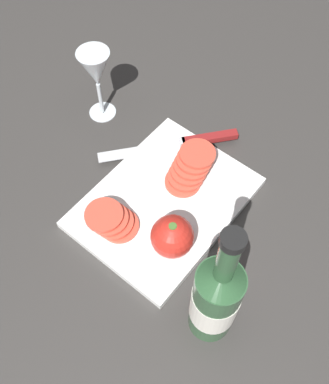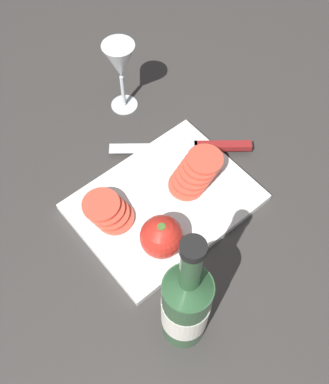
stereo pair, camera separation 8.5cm
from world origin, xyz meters
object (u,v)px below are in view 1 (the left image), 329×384
Objects in this scene: knife at (193,141)px; tomato_slice_stack_far at (112,220)px; wine_bottle at (215,299)px; whole_tomato at (172,236)px; wine_glass at (96,72)px; tomato_slice_stack_near at (190,168)px.

tomato_slice_stack_far is at bearing 39.09° from knife.
knife is at bearing -0.25° from tomato_slice_stack_far.
knife is at bearing 41.47° from wine_bottle.
knife is (0.22, 0.11, -0.03)m from whole_tomato.
wine_glass is at bearing 63.76° from wine_bottle.
whole_tomato is 0.33× the size of knife.
tomato_slice_stack_near is (0.21, 0.20, -0.07)m from wine_bottle.
tomato_slice_stack_near is at bearing 71.13° from knife.
wine_bottle is 2.64× the size of tomato_slice_stack_near.
wine_glass is 0.38m from whole_tomato.
wine_bottle is 0.16m from whole_tomato.
tomato_slice_stack_far is at bearing 83.58° from wine_bottle.
wine_glass is 1.69× the size of tomato_slice_stack_far.
knife is 1.99× the size of tomato_slice_stack_near.
wine_bottle reaches higher than knife.
tomato_slice_stack_near is (-0.07, -0.04, 0.02)m from knife.
wine_glass reaches higher than tomato_slice_stack_far.
tomato_slice_stack_far is at bearing 166.51° from tomato_slice_stack_near.
wine_glass reaches higher than knife.
tomato_slice_stack_far is (-0.04, 0.12, -0.02)m from whole_tomato.
tomato_slice_stack_near is at bearing 44.14° from wine_bottle.
whole_tomato is (-0.17, -0.33, -0.07)m from wine_glass.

